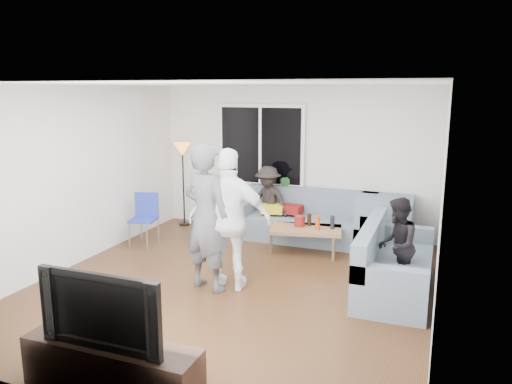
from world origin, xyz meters
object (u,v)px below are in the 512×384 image
at_px(spectator_back, 268,201).
at_px(sofa_right_section, 396,258).
at_px(spectator_right, 397,246).
at_px(side_chair, 143,220).
at_px(player_right, 230,220).
at_px(television, 108,307).
at_px(player_left, 207,218).
at_px(coffee_table, 306,240).
at_px(floor_lamp, 183,185).
at_px(tv_console, 112,367).
at_px(sofa_back_section, 306,216).

bearing_deg(spectator_back, sofa_right_section, -21.68).
bearing_deg(spectator_right, side_chair, -99.23).
bearing_deg(player_right, spectator_right, -171.69).
height_order(player_right, television, player_right).
bearing_deg(player_left, side_chair, -20.28).
height_order(sofa_right_section, television, television).
relative_size(coffee_table, floor_lamp, 0.71).
relative_size(floor_lamp, television, 1.36).
height_order(coffee_table, spectator_right, spectator_right).
relative_size(player_left, spectator_right, 1.55).
xyz_separation_m(side_chair, player_right, (2.06, -1.14, 0.49)).
bearing_deg(sofa_right_section, spectator_right, -180.00).
distance_m(floor_lamp, spectator_back, 1.73).
bearing_deg(player_left, floor_lamp, -41.01).
distance_m(player_left, tv_console, 2.42).
height_order(sofa_right_section, floor_lamp, floor_lamp).
relative_size(sofa_right_section, player_right, 1.09).
bearing_deg(tv_console, floor_lamp, 112.42).
distance_m(side_chair, player_right, 2.40).
xyz_separation_m(sofa_back_section, spectator_right, (1.64, -1.72, 0.19)).
distance_m(player_left, player_right, 0.30).
distance_m(floor_lamp, television, 5.29).
distance_m(sofa_right_section, tv_console, 3.73).
bearing_deg(coffee_table, player_left, -113.36).
xyz_separation_m(sofa_right_section, coffee_table, (-1.48, 1.05, -0.22)).
distance_m(spectator_right, television, 3.68).
distance_m(coffee_table, spectator_right, 1.89).
bearing_deg(tv_console, player_right, 88.93).
relative_size(sofa_back_section, player_left, 1.21).
relative_size(side_chair, player_right, 0.47).
bearing_deg(tv_console, side_chair, 119.74).
distance_m(sofa_back_section, coffee_table, 0.67).
bearing_deg(spectator_back, coffee_table, -22.32).
bearing_deg(player_right, television, 79.10).
bearing_deg(floor_lamp, spectator_back, -3.01).
distance_m(side_chair, player_left, 2.24).
bearing_deg(sofa_right_section, floor_lamp, 66.35).
bearing_deg(spectator_back, tv_console, -72.39).
relative_size(coffee_table, player_left, 0.58).
relative_size(spectator_back, television, 1.08).
height_order(side_chair, spectator_right, spectator_right).
xyz_separation_m(coffee_table, player_left, (-0.81, -1.87, 0.75)).
xyz_separation_m(coffee_table, television, (-0.57, -4.16, 0.57)).
xyz_separation_m(coffee_table, player_right, (-0.53, -1.76, 0.72)).
height_order(spectator_back, tv_console, spectator_back).
bearing_deg(floor_lamp, spectator_right, -24.29).
relative_size(player_left, spectator_back, 1.53).
relative_size(sofa_right_section, floor_lamp, 1.28).
height_order(side_chair, floor_lamp, floor_lamp).
relative_size(sofa_right_section, player_left, 1.05).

